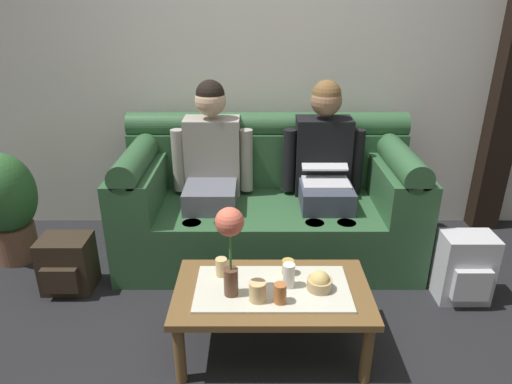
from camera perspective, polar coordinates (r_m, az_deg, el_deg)
name	(u,v)px	position (r m, az deg, el deg)	size (l,w,h in m)	color
ground_plane	(272,367)	(2.47, 2.01, -20.99)	(14.00, 14.00, 0.00)	black
back_wall_patterned	(267,37)	(3.48, 1.39, 18.73)	(6.00, 0.12, 2.90)	silver
couch	(267,203)	(3.23, 1.43, -1.41)	(2.00, 0.88, 0.96)	#2D5633
person_left	(211,166)	(3.14, -5.58, 3.30)	(0.56, 0.67, 1.22)	#595B66
person_right	(324,166)	(3.16, 8.49, 3.26)	(0.56, 0.67, 1.22)	#383D4C
coffee_table	(272,296)	(2.38, 2.00, -12.85)	(0.99, 0.56, 0.38)	brown
flower_vase	(230,236)	(2.13, -3.31, -5.48)	(0.14, 0.14, 0.47)	brown
snack_bowl	(319,282)	(2.33, 7.90, -11.08)	(0.13, 0.13, 0.10)	tan
cup_near_left	(280,293)	(2.22, 3.00, -12.48)	(0.06, 0.06, 0.10)	#B26633
cup_near_right	(221,267)	(2.42, -4.36, -9.31)	(0.06, 0.06, 0.10)	#DBB77A
cup_far_center	(289,275)	(2.32, 4.08, -10.32)	(0.06, 0.06, 0.13)	white
cup_far_left	(257,291)	(2.23, 0.16, -12.26)	(0.08, 0.08, 0.10)	#DBB77A
cup_far_right	(288,267)	(2.43, 3.97, -9.30)	(0.06, 0.06, 0.08)	gold
backpack_right	(464,269)	(3.06, 24.53, -8.67)	(0.31, 0.25, 0.43)	#B7B7BC
backpack_left	(67,264)	(3.13, -22.47, -8.33)	(0.31, 0.28, 0.36)	#2D2319
potted_plant	(7,203)	(3.53, -28.62, -1.21)	(0.40, 0.40, 0.78)	brown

